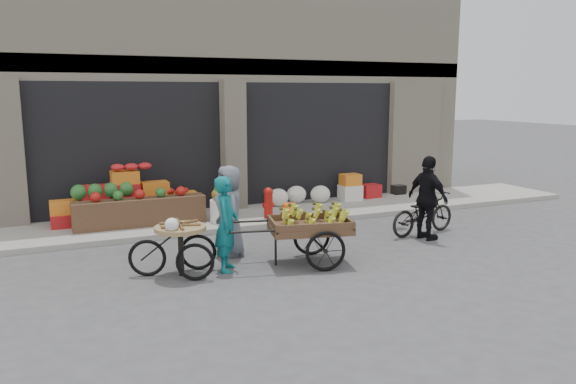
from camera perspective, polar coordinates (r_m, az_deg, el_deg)
name	(u,v)px	position (r m, az deg, el deg)	size (l,w,h in m)	color
ground	(326,268)	(9.74, 3.90, -7.74)	(80.00, 80.00, 0.00)	#424244
sidewalk	(246,217)	(13.36, -4.27, -2.53)	(18.00, 2.20, 0.12)	gray
building	(199,78)	(16.80, -9.00, 11.33)	(14.00, 6.45, 7.00)	beige
fruit_display	(136,197)	(12.92, -15.16, -0.53)	(3.10, 1.12, 1.24)	#B2181B
pineapple_bin	(222,211)	(12.60, -6.74, -1.91)	(0.52, 0.52, 0.50)	silver
fire_hydrant	(268,202)	(12.89, -2.01, -0.97)	(0.22, 0.22, 0.71)	#A5140F
orange_bucket	(289,210)	(13.08, 0.11, -1.84)	(0.32, 0.32, 0.30)	orange
right_bay_goods	(332,191)	(14.87, 4.47, 0.13)	(3.35, 0.60, 0.70)	silver
seated_person	(230,196)	(13.24, -5.87, -0.36)	(0.45, 0.35, 0.93)	black
banana_cart	(307,224)	(9.80, 1.95, -3.25)	(2.50, 1.42, 0.99)	brown
vendor_woman	(227,224)	(9.46, -6.26, -3.23)	(0.59, 0.39, 1.61)	#0D6167
tricycle_cart	(180,242)	(9.36, -10.90, -5.03)	(1.45, 1.07, 0.95)	#9E7F51
vendor_grey	(229,211)	(10.33, -5.97, -1.91)	(0.82, 0.53, 1.68)	slate
bicycle	(423,213)	(12.23, 13.54, -2.11)	(0.60, 1.72, 0.90)	black
cyclist	(428,198)	(11.72, 14.02, -0.61)	(1.01, 0.42, 1.72)	black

